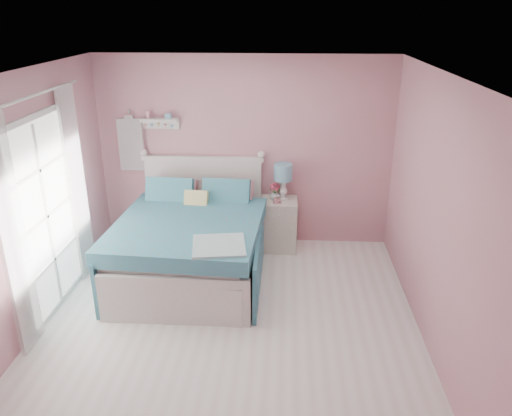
# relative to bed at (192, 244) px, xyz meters

# --- Properties ---
(floor) EXTENTS (4.50, 4.50, 0.00)m
(floor) POSITION_rel_bed_xyz_m (0.58, -1.17, -0.42)
(floor) COLOR white
(floor) RESTS_ON ground
(room_shell) EXTENTS (4.50, 4.50, 4.50)m
(room_shell) POSITION_rel_bed_xyz_m (0.58, -1.17, 1.17)
(room_shell) COLOR #C77E84
(room_shell) RESTS_ON floor
(bed) EXTENTS (1.80, 2.20, 1.25)m
(bed) POSITION_rel_bed_xyz_m (0.00, 0.00, 0.00)
(bed) COLOR silver
(bed) RESTS_ON floor
(nightstand) EXTENTS (0.49, 0.49, 0.71)m
(nightstand) POSITION_rel_bed_xyz_m (1.06, 0.82, -0.06)
(nightstand) COLOR beige
(nightstand) RESTS_ON floor
(table_lamp) EXTENTS (0.25, 0.25, 0.49)m
(table_lamp) POSITION_rel_bed_xyz_m (1.11, 0.88, 0.64)
(table_lamp) COLOR white
(table_lamp) RESTS_ON nightstand
(vase) EXTENTS (0.17, 0.17, 0.15)m
(vase) POSITION_rel_bed_xyz_m (1.00, 0.83, 0.37)
(vase) COLOR silver
(vase) RESTS_ON nightstand
(teacup) EXTENTS (0.09, 0.09, 0.07)m
(teacup) POSITION_rel_bed_xyz_m (1.04, 0.71, 0.33)
(teacup) COLOR tan
(teacup) RESTS_ON nightstand
(roses) EXTENTS (0.14, 0.11, 0.12)m
(roses) POSITION_rel_bed_xyz_m (1.00, 0.83, 0.48)
(roses) COLOR #C0415A
(roses) RESTS_ON vase
(wall_shelf) EXTENTS (0.50, 0.15, 0.25)m
(wall_shelf) POSITION_rel_bed_xyz_m (-0.55, 1.02, 1.32)
(wall_shelf) COLOR silver
(wall_shelf) RESTS_ON room_shell
(hanging_dress) EXTENTS (0.34, 0.03, 0.72)m
(hanging_dress) POSITION_rel_bed_xyz_m (-0.97, 1.01, 0.98)
(hanging_dress) COLOR white
(hanging_dress) RESTS_ON room_shell
(french_door) EXTENTS (0.04, 1.32, 2.16)m
(french_door) POSITION_rel_bed_xyz_m (-1.39, -0.77, 0.66)
(french_door) COLOR silver
(french_door) RESTS_ON floor
(curtain_near) EXTENTS (0.04, 0.40, 2.32)m
(curtain_near) POSITION_rel_bed_xyz_m (-1.34, -1.51, 0.76)
(curtain_near) COLOR white
(curtain_near) RESTS_ON floor
(curtain_far) EXTENTS (0.04, 0.40, 2.32)m
(curtain_far) POSITION_rel_bed_xyz_m (-1.34, -0.02, 0.76)
(curtain_far) COLOR white
(curtain_far) RESTS_ON floor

